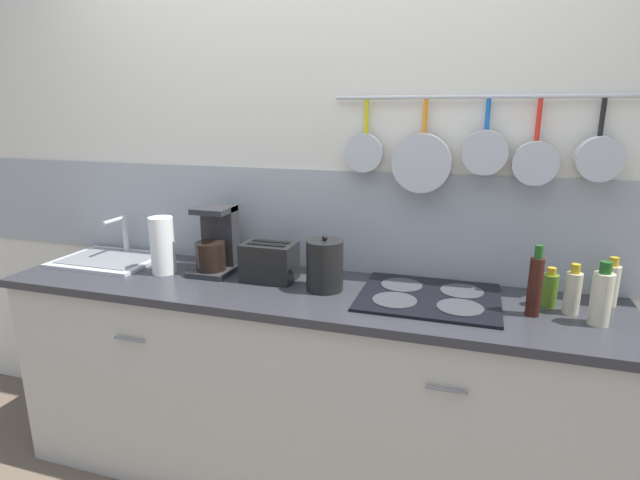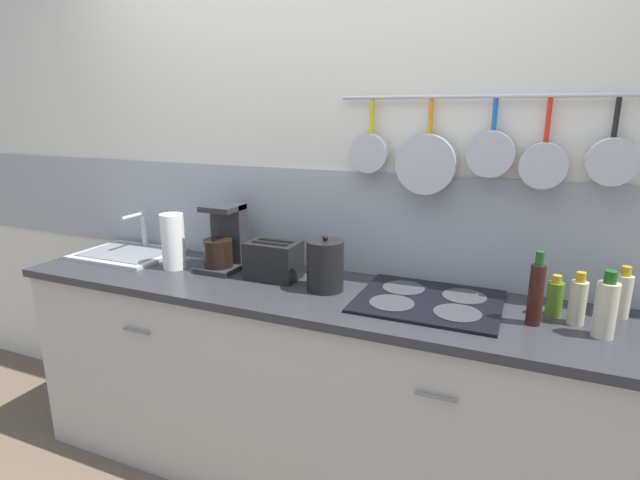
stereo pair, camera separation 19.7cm
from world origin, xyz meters
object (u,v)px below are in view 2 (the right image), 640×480
Objects in this scene: bottle_cooking_wine at (578,301)px; bottle_vinegar at (606,308)px; coffee_maker at (225,242)px; bottle_hot_sauce at (623,295)px; bottle_dish_soap at (536,293)px; bottle_sesame_oil at (555,298)px; kettle at (325,265)px; toaster at (274,260)px; paper_towel_roll at (173,241)px.

bottle_vinegar reaches higher than bottle_cooking_wine.
bottle_hot_sauce is (1.61, 0.07, -0.04)m from coffee_maker.
bottle_dish_soap is 0.14m from bottle_sesame_oil.
bottle_cooking_wine is at bearing -2.13° from coffee_maker.
bottle_cooking_wine is (0.13, 0.06, -0.03)m from bottle_dish_soap.
kettle reaches higher than bottle_sesame_oil.
toaster is at bearing 175.88° from bottle_dish_soap.
bottle_cooking_wine is (1.67, 0.04, -0.05)m from paper_towel_roll.
bottle_vinegar is at bearing -4.27° from toaster.
kettle is at bearing -178.07° from bottle_cooking_wine.
bottle_vinegar is (0.99, -0.05, -0.00)m from kettle.
bottle_dish_soap is 0.21m from bottle_vinegar.
kettle is 0.86m from bottle_sesame_oil.
toaster is 1.07× the size of bottle_vinegar.
bottle_cooking_wine is at bearing -0.72° from toaster.
coffee_maker reaches higher than bottle_hot_sauce.
bottle_dish_soap reaches higher than toaster.
bottle_sesame_oil is 0.80× the size of bottle_hot_sauce.
toaster is 0.92× the size of bottle_dish_soap.
bottle_vinegar is (1.26, -0.09, 0.02)m from toaster.
paper_towel_roll is at bearing 179.33° from bottle_dish_soap.
bottle_dish_soap is 1.40× the size of bottle_cooking_wine.
kettle is at bearing -174.60° from bottle_sesame_oil.
bottle_sesame_oil is (1.11, 0.03, -0.02)m from toaster.
bottle_sesame_oil is at bearing 3.29° from paper_towel_roll.
bottle_vinegar is at bearing -2.76° from kettle.
bottle_hot_sauce reaches higher than bottle_sesame_oil.
bottle_vinegar reaches higher than toaster.
paper_towel_roll is 1.61m from bottle_sesame_oil.
paper_towel_roll is 1.37× the size of bottle_hot_sauce.
paper_towel_roll is at bearing -179.10° from kettle.
bottle_dish_soap reaches higher than bottle_vinegar.
bottle_vinegar is at bearing -109.78° from bottle_hot_sauce.
bottle_dish_soap reaches higher than bottle_sesame_oil.
toaster is 1.04× the size of kettle.
coffee_maker reaches higher than paper_towel_roll.
bottle_dish_soap is at bearing -146.19° from bottle_hot_sauce.
toaster is 1.29× the size of bottle_cooking_wine.
coffee_maker is 1.61m from bottle_hot_sauce.
kettle is 0.99m from bottle_vinegar.
bottle_hot_sauce is at bearing 33.81° from bottle_dish_soap.
bottle_sesame_oil is (1.60, 0.09, -0.06)m from paper_towel_roll.
bottle_sesame_oil is 0.67× the size of bottle_vinegar.
bottle_dish_soap is at bearing -4.97° from coffee_maker.
bottle_vinegar is (0.14, -0.13, 0.03)m from bottle_sesame_oil.
bottle_vinegar is at bearing -41.92° from bottle_sesame_oil.
paper_towel_roll is 0.75m from kettle.
bottle_sesame_oil is at bearing 138.08° from bottle_vinegar.
paper_towel_roll reaches higher than bottle_sesame_oil.
toaster is at bearing 179.28° from bottle_cooking_wine.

